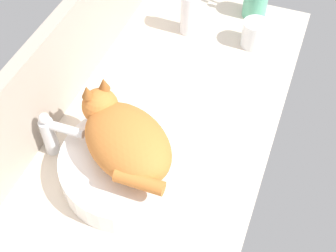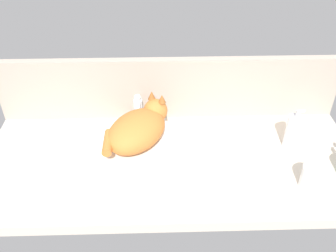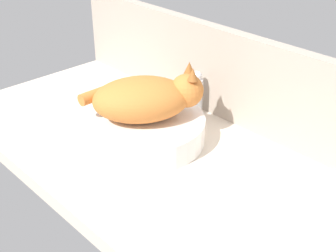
{
  "view_description": "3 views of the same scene",
  "coord_description": "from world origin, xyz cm",
  "px_view_note": "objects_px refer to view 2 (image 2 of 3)",
  "views": [
    {
      "loc": [
        -69.83,
        -30.27,
        94.83
      ],
      "look_at": [
        -0.68,
        -4.29,
        7.43
      ],
      "focal_mm": 50.0,
      "sensor_mm": 36.0,
      "label": 1
    },
    {
      "loc": [
        -4.17,
        -101.36,
        90.96
      ],
      "look_at": [
        -1.1,
        4.71,
        11.26
      ],
      "focal_mm": 40.0,
      "sensor_mm": 36.0,
      "label": 2
    },
    {
      "loc": [
        70.82,
        -67.46,
        65.14
      ],
      "look_at": [
        -1.06,
        0.21,
        9.14
      ],
      "focal_mm": 50.0,
      "sensor_mm": 36.0,
      "label": 3
    }
  ],
  "objects_px": {
    "cat": "(139,128)",
    "faucet": "(138,109)",
    "soap_dispenser": "(293,132)",
    "water_glass": "(313,178)",
    "sink_basin": "(138,150)"
  },
  "relations": [
    {
      "from": "soap_dispenser",
      "to": "cat",
      "type": "bearing_deg",
      "value": -176.56
    },
    {
      "from": "faucet",
      "to": "soap_dispenser",
      "type": "xyz_separation_m",
      "value": [
        0.57,
        -0.16,
        -0.01
      ]
    },
    {
      "from": "faucet",
      "to": "soap_dispenser",
      "type": "distance_m",
      "value": 0.59
    },
    {
      "from": "cat",
      "to": "faucet",
      "type": "relative_size",
      "value": 2.22
    },
    {
      "from": "sink_basin",
      "to": "cat",
      "type": "height_order",
      "value": "cat"
    },
    {
      "from": "sink_basin",
      "to": "cat",
      "type": "xyz_separation_m",
      "value": [
        0.01,
        0.01,
        0.09
      ]
    },
    {
      "from": "cat",
      "to": "soap_dispenser",
      "type": "relative_size",
      "value": 1.81
    },
    {
      "from": "faucet",
      "to": "soap_dispenser",
      "type": "relative_size",
      "value": 0.82
    },
    {
      "from": "sink_basin",
      "to": "water_glass",
      "type": "height_order",
      "value": "water_glass"
    },
    {
      "from": "cat",
      "to": "water_glass",
      "type": "relative_size",
      "value": 3.64
    },
    {
      "from": "soap_dispenser",
      "to": "water_glass",
      "type": "height_order",
      "value": "soap_dispenser"
    },
    {
      "from": "soap_dispenser",
      "to": "water_glass",
      "type": "xyz_separation_m",
      "value": [
        0.01,
        -0.21,
        -0.03
      ]
    },
    {
      "from": "cat",
      "to": "faucet",
      "type": "distance_m",
      "value": 0.2
    },
    {
      "from": "water_glass",
      "to": "soap_dispenser",
      "type": "bearing_deg",
      "value": 92.48
    },
    {
      "from": "sink_basin",
      "to": "cat",
      "type": "distance_m",
      "value": 0.09
    }
  ]
}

